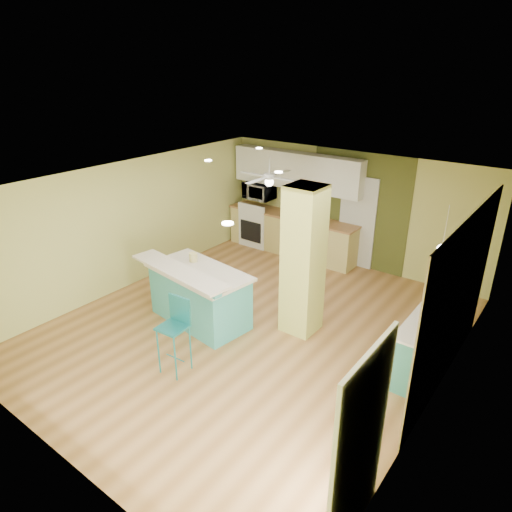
# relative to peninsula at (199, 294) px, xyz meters

# --- Properties ---
(floor) EXTENTS (6.00, 7.00, 0.01)m
(floor) POSITION_rel_peninsula_xyz_m (0.89, 0.35, -0.52)
(floor) COLOR #926133
(floor) RESTS_ON ground
(ceiling) EXTENTS (6.00, 7.00, 0.01)m
(ceiling) POSITION_rel_peninsula_xyz_m (0.89, 0.35, 1.99)
(ceiling) COLOR white
(ceiling) RESTS_ON wall_back
(wall_back) EXTENTS (6.00, 0.01, 2.50)m
(wall_back) POSITION_rel_peninsula_xyz_m (0.89, 3.85, 0.74)
(wall_back) COLOR #C1C368
(wall_back) RESTS_ON floor
(wall_front) EXTENTS (6.00, 0.01, 2.50)m
(wall_front) POSITION_rel_peninsula_xyz_m (0.89, -3.16, 0.74)
(wall_front) COLOR #C1C368
(wall_front) RESTS_ON floor
(wall_left) EXTENTS (0.01, 7.00, 2.50)m
(wall_left) POSITION_rel_peninsula_xyz_m (-2.11, 0.35, 0.74)
(wall_left) COLOR #C1C368
(wall_left) RESTS_ON floor
(wall_right) EXTENTS (0.01, 7.00, 2.50)m
(wall_right) POSITION_rel_peninsula_xyz_m (3.90, 0.35, 0.74)
(wall_right) COLOR #C1C368
(wall_right) RESTS_ON floor
(wood_panel) EXTENTS (0.02, 3.40, 2.50)m
(wood_panel) POSITION_rel_peninsula_xyz_m (3.88, 0.95, 0.74)
(wood_panel) COLOR olive
(wood_panel) RESTS_ON floor
(olive_accent) EXTENTS (2.20, 0.02, 2.50)m
(olive_accent) POSITION_rel_peninsula_xyz_m (1.09, 3.83, 0.74)
(olive_accent) COLOR #4A5020
(olive_accent) RESTS_ON floor
(interior_door) EXTENTS (0.82, 0.05, 2.00)m
(interior_door) POSITION_rel_peninsula_xyz_m (1.09, 3.81, 0.49)
(interior_door) COLOR silver
(interior_door) RESTS_ON floor
(french_door) EXTENTS (0.04, 1.08, 2.10)m
(french_door) POSITION_rel_peninsula_xyz_m (3.86, -1.95, 0.54)
(french_door) COLOR white
(french_door) RESTS_ON floor
(column) EXTENTS (0.55, 0.55, 2.50)m
(column) POSITION_rel_peninsula_xyz_m (1.54, 0.85, 0.74)
(column) COLOR #C4C65C
(column) RESTS_ON floor
(kitchen_run) EXTENTS (3.25, 0.63, 0.94)m
(kitchen_run) POSITION_rel_peninsula_xyz_m (-0.41, 3.55, -0.04)
(kitchen_run) COLOR #CEBC6B
(kitchen_run) RESTS_ON floor
(stove) EXTENTS (0.76, 0.66, 1.08)m
(stove) POSITION_rel_peninsula_xyz_m (-1.36, 3.54, -0.05)
(stove) COLOR white
(stove) RESTS_ON floor
(upper_cabinets) EXTENTS (3.20, 0.34, 0.80)m
(upper_cabinets) POSITION_rel_peninsula_xyz_m (-0.41, 3.67, 1.44)
(upper_cabinets) COLOR white
(upper_cabinets) RESTS_ON wall_back
(microwave) EXTENTS (0.70, 0.48, 0.39)m
(microwave) POSITION_rel_peninsula_xyz_m (-1.36, 3.55, 0.84)
(microwave) COLOR silver
(microwave) RESTS_ON wall_back
(ceiling_fan) EXTENTS (1.41, 1.41, 0.61)m
(ceiling_fan) POSITION_rel_peninsula_xyz_m (-0.21, 2.35, 1.56)
(ceiling_fan) COLOR silver
(ceiling_fan) RESTS_ON ceiling
(pendant_lamp) EXTENTS (0.14, 0.14, 0.69)m
(pendant_lamp) POSITION_rel_peninsula_xyz_m (3.54, 1.10, 1.37)
(pendant_lamp) COLOR silver
(pendant_lamp) RESTS_ON ceiling
(wall_decor) EXTENTS (0.03, 0.90, 0.70)m
(wall_decor) POSITION_rel_peninsula_xyz_m (3.86, 1.15, 1.04)
(wall_decor) COLOR brown
(wall_decor) RESTS_ON wood_panel
(peninsula) EXTENTS (2.12, 1.34, 1.11)m
(peninsula) POSITION_rel_peninsula_xyz_m (0.00, 0.00, 0.00)
(peninsula) COLOR teal
(peninsula) RESTS_ON floor
(bar_stool) EXTENTS (0.41, 0.41, 1.16)m
(bar_stool) POSITION_rel_peninsula_xyz_m (0.69, -1.17, 0.26)
(bar_stool) COLOR teal
(bar_stool) RESTS_ON floor
(side_counter) EXTENTS (0.57, 1.34, 0.86)m
(side_counter) POSITION_rel_peninsula_xyz_m (3.59, 0.85, -0.08)
(side_counter) COLOR teal
(side_counter) RESTS_ON floor
(fruit_bowl) EXTENTS (0.38, 0.38, 0.07)m
(fruit_bowl) POSITION_rel_peninsula_xyz_m (0.18, 3.54, 0.46)
(fruit_bowl) COLOR #3C2718
(fruit_bowl) RESTS_ON kitchen_run
(canister) EXTENTS (0.15, 0.15, 0.16)m
(canister) POSITION_rel_peninsula_xyz_m (-0.34, 0.25, 0.53)
(canister) COLOR gold
(canister) RESTS_ON peninsula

